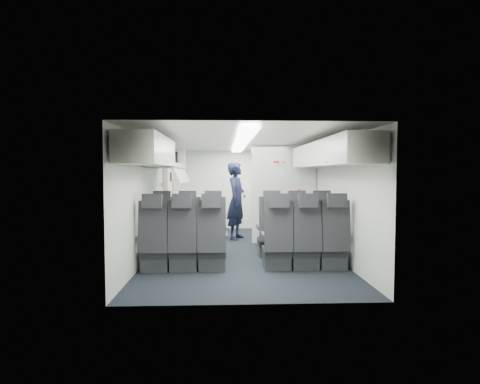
{
  "coord_description": "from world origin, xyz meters",
  "views": [
    {
      "loc": [
        -0.32,
        -7.32,
        1.55
      ],
      "look_at": [
        0.0,
        0.4,
        1.15
      ],
      "focal_mm": 28.0,
      "sensor_mm": 36.0,
      "label": 1
    }
  ],
  "objects": [
    {
      "name": "overhead_bin_left_rear",
      "position": [
        -1.4,
        -2.0,
        1.86
      ],
      "size": [
        0.53,
        1.8,
        0.4
      ],
      "color": "silver",
      "rests_on": "cabin_shell"
    },
    {
      "name": "carry_on_bag",
      "position": [
        -1.42,
        -0.13,
        1.82
      ],
      "size": [
        0.44,
        0.32,
        0.25
      ],
      "primitive_type": "cube",
      "rotation": [
        0.0,
        0.0,
        0.05
      ],
      "color": "black",
      "rests_on": "overhead_bin_left_front_open"
    },
    {
      "name": "papers",
      "position": [
        0.15,
        1.32,
        1.03
      ],
      "size": [
        0.18,
        0.06,
        0.12
      ],
      "primitive_type": "cube",
      "rotation": [
        0.0,
        0.0,
        -0.23
      ],
      "color": "white",
      "rests_on": "flight_attendant"
    },
    {
      "name": "seat_row_front",
      "position": [
        -0.0,
        -0.53,
        0.4
      ],
      "size": [
        3.33,
        0.56,
        1.24
      ],
      "color": "black",
      "rests_on": "cabin_shell"
    },
    {
      "name": "flight_attendant",
      "position": [
        -0.04,
        1.37,
        0.9
      ],
      "size": [
        0.64,
        0.77,
        1.8
      ],
      "primitive_type": "imported",
      "rotation": [
        0.0,
        0.0,
        1.21
      ],
      "color": "black",
      "rests_on": "ground"
    },
    {
      "name": "cabin_shell",
      "position": [
        0.0,
        0.0,
        1.12
      ],
      "size": [
        3.41,
        6.01,
        2.16
      ],
      "color": "black",
      "rests_on": "ground"
    },
    {
      "name": "overhead_bin_right_front",
      "position": [
        1.4,
        -0.25,
        1.86
      ],
      "size": [
        0.53,
        1.7,
        0.4
      ],
      "color": "silver",
      "rests_on": "cabin_shell"
    },
    {
      "name": "bulkhead_partition",
      "position": [
        0.98,
        0.8,
        1.08
      ],
      "size": [
        1.4,
        0.15,
        2.13
      ],
      "color": "silver",
      "rests_on": "cabin_shell"
    },
    {
      "name": "overhead_bin_right_rear",
      "position": [
        1.4,
        -2.0,
        1.86
      ],
      "size": [
        0.53,
        1.8,
        0.4
      ],
      "color": "silver",
      "rests_on": "cabin_shell"
    },
    {
      "name": "overhead_bin_left_front_open",
      "position": [
        -1.44,
        -0.25,
        1.74
      ],
      "size": [
        0.64,
        1.7,
        0.72
      ],
      "color": "#9E9E93",
      "rests_on": "cabin_shell"
    },
    {
      "name": "seat_row_mid",
      "position": [
        -0.0,
        -1.43,
        0.4
      ],
      "size": [
        3.33,
        0.56,
        1.24
      ],
      "color": "black",
      "rests_on": "cabin_shell"
    },
    {
      "name": "boarding_door",
      "position": [
        -1.64,
        1.55,
        0.95
      ],
      "size": [
        0.12,
        1.27,
        1.86
      ],
      "color": "silver",
      "rests_on": "cabin_shell"
    },
    {
      "name": "galley_unit",
      "position": [
        0.95,
        2.72,
        0.95
      ],
      "size": [
        0.85,
        0.52,
        1.9
      ],
      "color": "#939399",
      "rests_on": "cabin_shell"
    }
  ]
}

